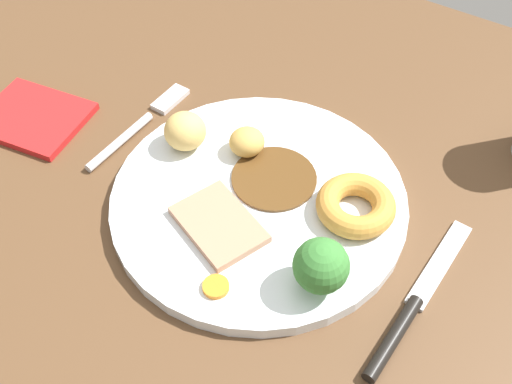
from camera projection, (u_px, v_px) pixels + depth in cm
name	position (u px, v px, depth cm)	size (l,w,h in cm)	color
dining_table	(293.00, 234.00, 58.44)	(120.00, 84.00, 3.60)	brown
dinner_plate	(256.00, 204.00, 57.65)	(28.16, 28.16, 1.40)	white
gravy_pool	(274.00, 178.00, 58.60)	(8.30, 8.30, 0.30)	#563819
meat_slice_main	(219.00, 224.00, 54.66)	(8.25, 5.77, 0.80)	tan
yorkshire_pudding	(356.00, 205.00, 55.20)	(7.32, 7.32, 2.18)	#C68938
roast_potato_left	(247.00, 142.00, 60.11)	(3.58, 3.48, 2.71)	tan
roast_potato_right	(185.00, 131.00, 60.29)	(4.19, 4.23, 3.84)	#D8B260
carrot_coin_front	(216.00, 287.00, 50.64)	(2.27, 2.27, 0.48)	orange
broccoli_floret	(321.00, 266.00, 48.86)	(4.69, 4.69, 5.25)	#8CB766
fork	(142.00, 123.00, 65.28)	(2.10, 15.28, 0.90)	silver
knife	(411.00, 309.00, 50.63)	(2.34, 18.55, 1.20)	black
folded_napkin	(33.00, 118.00, 65.83)	(11.00, 9.00, 0.80)	red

